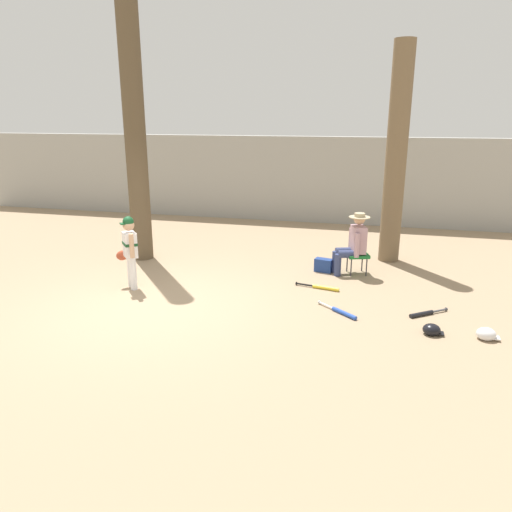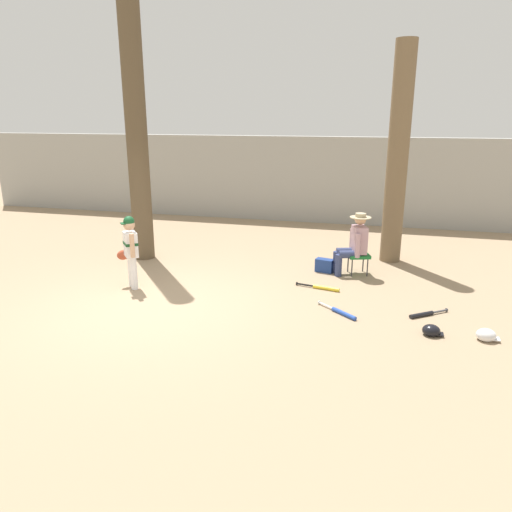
{
  "view_description": "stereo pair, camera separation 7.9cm",
  "coord_description": "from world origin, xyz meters",
  "px_view_note": "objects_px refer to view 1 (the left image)",
  "views": [
    {
      "loc": [
        3.42,
        -6.65,
        2.99
      ],
      "look_at": [
        1.54,
        0.78,
        0.75
      ],
      "focal_mm": 34.09,
      "sensor_mm": 36.0,
      "label": 1
    },
    {
      "loc": [
        3.5,
        -6.63,
        2.99
      ],
      "look_at": [
        1.54,
        0.78,
        0.75
      ],
      "focal_mm": 34.09,
      "sensor_mm": 36.0,
      "label": 2
    }
  ],
  "objects_px": {
    "seated_spectator": "(353,242)",
    "tree_behind_spectator": "(395,167)",
    "tree_near_player": "(134,124)",
    "batting_helmet_black": "(432,330)",
    "bat_blue_youth": "(341,312)",
    "bat_yellow_trainer": "(322,287)",
    "batting_helmet_white": "(486,334)",
    "young_ballplayer": "(129,248)",
    "bat_black_composite": "(424,313)",
    "handbag_beside_stool": "(324,265)",
    "folding_stool": "(357,256)"
  },
  "relations": [
    {
      "from": "seated_spectator",
      "to": "tree_behind_spectator",
      "type": "bearing_deg",
      "value": 58.41
    },
    {
      "from": "tree_near_player",
      "to": "batting_helmet_black",
      "type": "relative_size",
      "value": 21.63
    },
    {
      "from": "tree_behind_spectator",
      "to": "bat_blue_youth",
      "type": "relative_size",
      "value": 6.8
    },
    {
      "from": "tree_near_player",
      "to": "bat_yellow_trainer",
      "type": "height_order",
      "value": "tree_near_player"
    },
    {
      "from": "seated_spectator",
      "to": "batting_helmet_white",
      "type": "height_order",
      "value": "seated_spectator"
    },
    {
      "from": "bat_blue_youth",
      "to": "batting_helmet_black",
      "type": "xyz_separation_m",
      "value": [
        1.3,
        -0.43,
        0.04
      ]
    },
    {
      "from": "tree_near_player",
      "to": "young_ballplayer",
      "type": "relative_size",
      "value": 4.83
    },
    {
      "from": "bat_black_composite",
      "to": "bat_yellow_trainer",
      "type": "bearing_deg",
      "value": 154.63
    },
    {
      "from": "handbag_beside_stool",
      "to": "bat_black_composite",
      "type": "distance_m",
      "value": 2.53
    },
    {
      "from": "tree_behind_spectator",
      "to": "batting_helmet_black",
      "type": "distance_m",
      "value": 4.13
    },
    {
      "from": "young_ballplayer",
      "to": "batting_helmet_white",
      "type": "distance_m",
      "value": 5.82
    },
    {
      "from": "folding_stool",
      "to": "tree_near_player",
      "type": "bearing_deg",
      "value": -179.71
    },
    {
      "from": "seated_spectator",
      "to": "batting_helmet_black",
      "type": "bearing_deg",
      "value": -62.95
    },
    {
      "from": "seated_spectator",
      "to": "bat_black_composite",
      "type": "xyz_separation_m",
      "value": [
        1.22,
        -1.8,
        -0.61
      ]
    },
    {
      "from": "tree_behind_spectator",
      "to": "folding_stool",
      "type": "height_order",
      "value": "tree_behind_spectator"
    },
    {
      "from": "folding_stool",
      "to": "batting_helmet_black",
      "type": "distance_m",
      "value": 2.79
    },
    {
      "from": "batting_helmet_white",
      "to": "bat_yellow_trainer",
      "type": "bearing_deg",
      "value": 149.26
    },
    {
      "from": "young_ballplayer",
      "to": "folding_stool",
      "type": "xyz_separation_m",
      "value": [
        3.85,
        1.8,
        -0.38
      ]
    },
    {
      "from": "bat_black_composite",
      "to": "handbag_beside_stool",
      "type": "bearing_deg",
      "value": 134.37
    },
    {
      "from": "folding_stool",
      "to": "seated_spectator",
      "type": "relative_size",
      "value": 0.42
    },
    {
      "from": "tree_near_player",
      "to": "bat_black_composite",
      "type": "height_order",
      "value": "tree_near_player"
    },
    {
      "from": "bat_yellow_trainer",
      "to": "batting_helmet_white",
      "type": "distance_m",
      "value": 2.83
    },
    {
      "from": "tree_near_player",
      "to": "batting_helmet_white",
      "type": "relative_size",
      "value": 20.36
    },
    {
      "from": "handbag_beside_stool",
      "to": "seated_spectator",
      "type": "bearing_deg",
      "value": -0.43
    },
    {
      "from": "tree_behind_spectator",
      "to": "folding_stool",
      "type": "relative_size",
      "value": 8.89
    },
    {
      "from": "batting_helmet_white",
      "to": "bat_black_composite",
      "type": "bearing_deg",
      "value": 139.35
    },
    {
      "from": "bat_black_composite",
      "to": "seated_spectator",
      "type": "bearing_deg",
      "value": 124.17
    },
    {
      "from": "young_ballplayer",
      "to": "folding_stool",
      "type": "height_order",
      "value": "young_ballplayer"
    },
    {
      "from": "batting_helmet_white",
      "to": "folding_stool",
      "type": "bearing_deg",
      "value": 127.25
    },
    {
      "from": "batting_helmet_black",
      "to": "young_ballplayer",
      "type": "bearing_deg",
      "value": 171.91
    },
    {
      "from": "folding_stool",
      "to": "batting_helmet_black",
      "type": "height_order",
      "value": "folding_stool"
    },
    {
      "from": "bat_black_composite",
      "to": "bat_blue_youth",
      "type": "bearing_deg",
      "value": -168.59
    },
    {
      "from": "batting_helmet_black",
      "to": "seated_spectator",
      "type": "bearing_deg",
      "value": 117.05
    },
    {
      "from": "young_ballplayer",
      "to": "seated_spectator",
      "type": "distance_m",
      "value": 4.16
    },
    {
      "from": "tree_behind_spectator",
      "to": "folding_stool",
      "type": "xyz_separation_m",
      "value": [
        -0.61,
        -1.11,
        -1.6
      ]
    },
    {
      "from": "bat_yellow_trainer",
      "to": "bat_blue_youth",
      "type": "bearing_deg",
      "value": -68.22
    },
    {
      "from": "batting_helmet_black",
      "to": "bat_yellow_trainer",
      "type": "bearing_deg",
      "value": 139.32
    },
    {
      "from": "folding_stool",
      "to": "batting_helmet_white",
      "type": "relative_size",
      "value": 1.63
    },
    {
      "from": "bat_blue_youth",
      "to": "handbag_beside_stool",
      "type": "bearing_deg",
      "value": 104.04
    },
    {
      "from": "young_ballplayer",
      "to": "seated_spectator",
      "type": "height_order",
      "value": "young_ballplayer"
    },
    {
      "from": "folding_stool",
      "to": "bat_yellow_trainer",
      "type": "height_order",
      "value": "folding_stool"
    },
    {
      "from": "tree_near_player",
      "to": "folding_stool",
      "type": "height_order",
      "value": "tree_near_player"
    },
    {
      "from": "tree_near_player",
      "to": "seated_spectator",
      "type": "bearing_deg",
      "value": -0.11
    },
    {
      "from": "young_ballplayer",
      "to": "bat_yellow_trainer",
      "type": "bearing_deg",
      "value": 12.9
    },
    {
      "from": "tree_near_player",
      "to": "bat_black_composite",
      "type": "bearing_deg",
      "value": -17.73
    },
    {
      "from": "tree_near_player",
      "to": "bat_blue_youth",
      "type": "relative_size",
      "value": 9.55
    },
    {
      "from": "young_ballplayer",
      "to": "bat_blue_youth",
      "type": "xyz_separation_m",
      "value": [
        3.73,
        -0.29,
        -0.71
      ]
    },
    {
      "from": "young_ballplayer",
      "to": "handbag_beside_stool",
      "type": "bearing_deg",
      "value": 28.88
    },
    {
      "from": "seated_spectator",
      "to": "bat_black_composite",
      "type": "bearing_deg",
      "value": -55.83
    },
    {
      "from": "batting_helmet_white",
      "to": "seated_spectator",
      "type": "bearing_deg",
      "value": 128.95
    }
  ]
}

